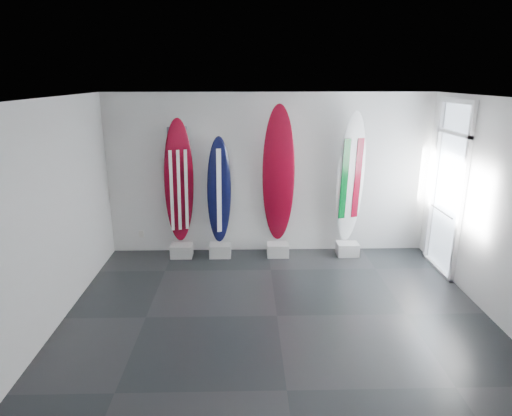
{
  "coord_description": "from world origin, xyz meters",
  "views": [
    {
      "loc": [
        -0.43,
        -5.49,
        3.25
      ],
      "look_at": [
        -0.26,
        1.4,
        1.18
      ],
      "focal_mm": 30.66,
      "sensor_mm": 36.0,
      "label": 1
    }
  ],
  "objects_px": {
    "surfboard_usa": "(179,182)",
    "surfboard_swiss": "(278,176)",
    "surfboard_navy": "(219,191)",
    "surfboard_italy": "(351,179)"
  },
  "relations": [
    {
      "from": "surfboard_swiss",
      "to": "surfboard_italy",
      "type": "relative_size",
      "value": 1.06
    },
    {
      "from": "surfboard_usa",
      "to": "surfboard_swiss",
      "type": "height_order",
      "value": "surfboard_swiss"
    },
    {
      "from": "surfboard_navy",
      "to": "surfboard_italy",
      "type": "relative_size",
      "value": 0.82
    },
    {
      "from": "surfboard_navy",
      "to": "surfboard_usa",
      "type": "bearing_deg",
      "value": 160.0
    },
    {
      "from": "surfboard_navy",
      "to": "surfboard_italy",
      "type": "bearing_deg",
      "value": -20.0
    },
    {
      "from": "surfboard_italy",
      "to": "surfboard_navy",
      "type": "bearing_deg",
      "value": 163.82
    },
    {
      "from": "surfboard_swiss",
      "to": "surfboard_usa",
      "type": "bearing_deg",
      "value": -175.9
    },
    {
      "from": "surfboard_usa",
      "to": "surfboard_navy",
      "type": "relative_size",
      "value": 1.17
    },
    {
      "from": "surfboard_swiss",
      "to": "surfboard_navy",
      "type": "bearing_deg",
      "value": -175.9
    },
    {
      "from": "surfboard_italy",
      "to": "surfboard_usa",
      "type": "bearing_deg",
      "value": 163.82
    }
  ]
}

